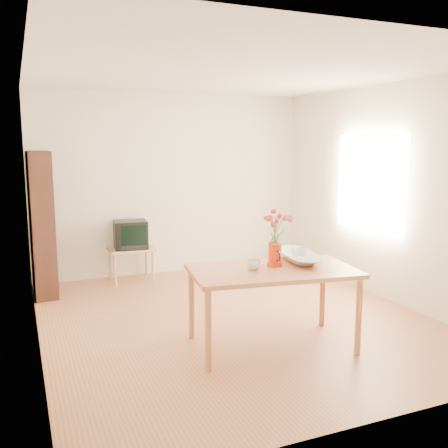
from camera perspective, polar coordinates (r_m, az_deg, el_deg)
name	(u,v)px	position (r m, az deg, el deg)	size (l,w,h in m)	color
room	(237,200)	(5.26, 1.54, 2.79)	(4.50, 4.50, 4.50)	#975A35
table	(272,276)	(4.64, 5.54, -5.99)	(1.61, 1.06, 0.75)	#AA623A
tv_stand	(131,253)	(7.04, -10.58, -3.29)	(0.60, 0.45, 0.46)	tan
bookshelf	(42,229)	(6.60, -20.06, -0.51)	(0.28, 0.70, 1.80)	black
pitcher	(275,256)	(4.69, 5.81, -3.62)	(0.14, 0.22, 0.22)	red
flowers	(275,226)	(4.64, 5.88, -0.20)	(0.25, 0.25, 0.35)	#EF384A
mug	(254,265)	(4.55, 3.40, -4.67)	(0.12, 0.12, 0.10)	white
bowl	(299,238)	(4.91, 8.58, -1.55)	(0.49, 0.49, 0.46)	white
teacup_a	(295,242)	(4.89, 8.17, -2.09)	(0.07, 0.07, 0.07)	white
teacup_b	(302,241)	(4.95, 8.90, -1.95)	(0.08, 0.08, 0.07)	white
television	(130,234)	(7.00, -10.66, -1.12)	(0.48, 0.45, 0.38)	black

